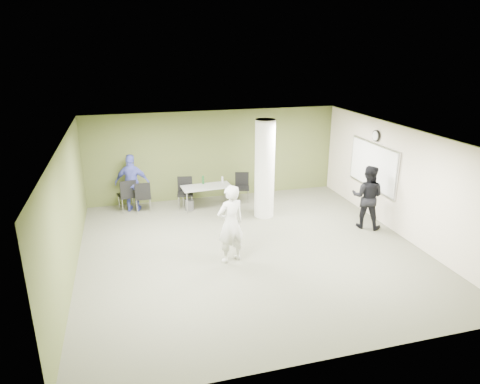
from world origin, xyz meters
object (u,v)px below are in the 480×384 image
object	(u,v)px
woman_white	(231,224)
man_black	(367,197)
folding_table	(207,187)
man_blue	(132,183)
chair_back_left	(128,193)

from	to	relation	value
woman_white	man_black	bearing A→B (deg)	175.36
woman_white	folding_table	bearing A→B (deg)	-109.75
man_black	man_blue	xyz separation A→B (m)	(-6.01, 2.90, -0.00)
chair_back_left	man_black	xyz separation A→B (m)	(6.17, -2.85, 0.28)
woman_white	man_blue	xyz separation A→B (m)	(-2.01, 3.82, -0.05)
man_blue	chair_back_left	bearing A→B (deg)	33.23
chair_back_left	man_black	world-z (taller)	man_black
folding_table	woman_white	xyz separation A→B (m)	(-0.13, -3.47, 0.26)
man_blue	man_black	bearing A→B (deg)	168.88
chair_back_left	man_black	bearing A→B (deg)	141.46
folding_table	man_black	world-z (taller)	man_black
man_black	woman_white	bearing A→B (deg)	51.36
chair_back_left	man_blue	distance (m)	0.32
man_black	man_blue	world-z (taller)	man_black
folding_table	woman_white	size ratio (longest dim) A/B	0.83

